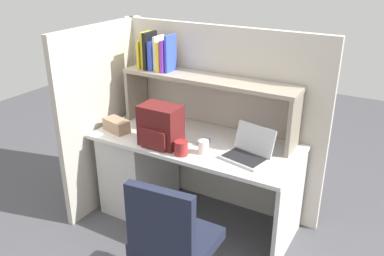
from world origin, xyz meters
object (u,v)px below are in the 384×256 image
(paper_cup, at_px, (204,147))
(tissue_box, at_px, (117,125))
(office_chair, at_px, (173,254))
(laptop, at_px, (248,151))
(backpack, at_px, (160,126))
(computer_mouse, at_px, (203,142))
(snack_canister, at_px, (181,148))

(paper_cup, height_order, tissue_box, same)
(office_chair, bearing_deg, paper_cup, -81.48)
(laptop, height_order, office_chair, laptop)
(backpack, height_order, office_chair, backpack)
(paper_cup, bearing_deg, tissue_box, 179.83)
(laptop, distance_m, tissue_box, 1.11)
(laptop, xyz_separation_m, computer_mouse, (-0.38, 0.04, -0.03))
(tissue_box, xyz_separation_m, office_chair, (0.97, -0.69, -0.39))
(computer_mouse, height_order, snack_canister, snack_canister)
(paper_cup, relative_size, snack_canister, 0.95)
(paper_cup, bearing_deg, snack_canister, -141.58)
(laptop, height_order, tissue_box, laptop)
(backpack, xyz_separation_m, snack_canister, (0.22, -0.07, -0.10))
(snack_canister, xyz_separation_m, office_chair, (0.30, -0.59, -0.39))
(backpack, bearing_deg, paper_cup, 5.46)
(backpack, relative_size, paper_cup, 3.11)
(laptop, relative_size, tissue_box, 1.63)
(laptop, bearing_deg, office_chair, -99.80)
(paper_cup, relative_size, tissue_box, 0.45)
(office_chair, bearing_deg, tissue_box, -40.80)
(backpack, relative_size, tissue_box, 1.40)
(backpack, height_order, snack_canister, backpack)
(computer_mouse, xyz_separation_m, office_chair, (0.25, -0.83, -0.35))
(snack_canister, bearing_deg, tissue_box, 171.26)
(laptop, relative_size, office_chair, 0.39)
(computer_mouse, relative_size, tissue_box, 0.47)
(backpack, bearing_deg, laptop, 11.18)
(paper_cup, bearing_deg, backpack, -174.54)
(tissue_box, height_order, office_chair, office_chair)
(office_chair, bearing_deg, backpack, -57.00)
(tissue_box, relative_size, office_chair, 0.24)
(paper_cup, bearing_deg, office_chair, -76.12)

